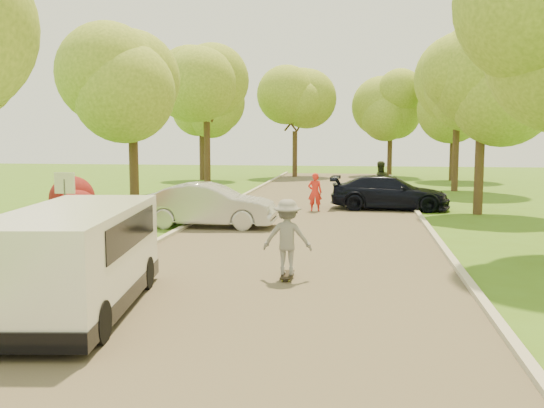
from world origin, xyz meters
The scene contains 21 objects.
ground centered at (0.00, 0.00, 0.00)m, with size 100.00×100.00×0.00m, color #436B19.
road centered at (0.00, 8.00, 0.01)m, with size 8.00×60.00×0.01m, color #4C4438.
curb_left centered at (-4.05, 8.00, 0.06)m, with size 0.18×60.00×0.12m, color #B2AD9E.
curb_right centered at (4.05, 8.00, 0.06)m, with size 0.18×60.00×0.12m, color #B2AD9E.
street_sign centered at (-5.80, 4.00, 1.56)m, with size 0.55×0.06×2.17m.
red_shrub centered at (-6.30, 5.50, 1.10)m, with size 1.70×1.70×1.95m.
tree_l_midb centered at (-6.81, 12.00, 4.59)m, with size 4.30×4.20×6.62m.
tree_l_far centered at (-6.39, 22.00, 5.47)m, with size 4.92×4.80×7.79m.
tree_r_midb centered at (6.60, 14.00, 4.88)m, with size 4.51×4.40×7.01m.
tree_r_far centered at (7.23, 24.00, 5.83)m, with size 5.33×5.20×8.34m.
tree_bg_a centered at (-8.78, 30.00, 5.31)m, with size 5.12×5.00×7.72m.
tree_bg_b centered at (8.22, 32.00, 5.54)m, with size 5.12×5.00×7.95m.
tree_bg_c centered at (-2.79, 34.00, 5.02)m, with size 4.92×4.80×7.33m.
tree_bg_d centered at (4.22, 36.00, 5.31)m, with size 5.12×5.00×7.72m.
minivan centered at (-3.21, -0.75, 0.98)m, with size 2.61×5.20×1.86m.
silver_sedan centered at (-3.30, 9.25, 0.75)m, with size 1.58×4.54×1.50m, color #B5B5BA.
dark_sedan centered at (3.02, 15.05, 0.71)m, with size 2.00×4.92×1.43m, color black.
longboard centered at (0.21, 2.22, 0.09)m, with size 0.24×0.85×0.10m.
skateboarder centered at (0.21, 2.22, 0.93)m, with size 1.07×0.61×1.65m, color gray.
person_striped centered at (-0.04, 13.95, 0.79)m, with size 0.58×0.38×1.58m, color red.
person_olive centered at (2.66, 17.23, 0.97)m, with size 0.94×0.73×1.94m, color #2B321E.
Camera 1 is at (1.74, -10.67, 3.16)m, focal length 40.00 mm.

